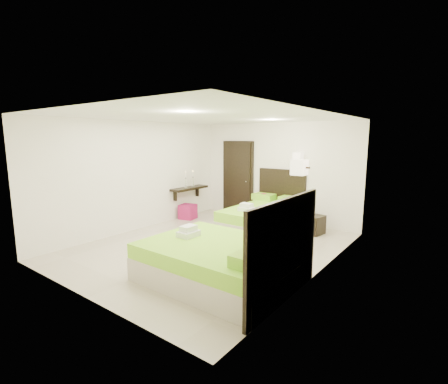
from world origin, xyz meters
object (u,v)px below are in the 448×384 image
Objects in this scene: bed_single at (262,216)px; bed_double at (223,261)px; ottoman at (188,212)px; nightstand at (312,224)px.

bed_single is 0.98× the size of bed_double.
ottoman is (-3.18, 2.60, -0.14)m from bed_double.
bed_double reaches higher than ottoman.
bed_single is at bearing -151.21° from nightstand.
bed_single is at bearing 108.93° from bed_double.
bed_double is at bearing -71.07° from bed_single.
bed_single is 1.17m from nightstand.
ottoman is (-2.18, -0.32, -0.14)m from bed_single.
bed_double is (1.00, -2.92, -0.00)m from bed_single.
nightstand is (0.10, 3.31, -0.12)m from bed_double.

